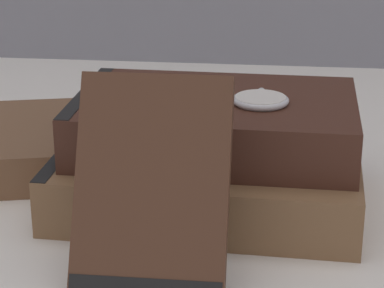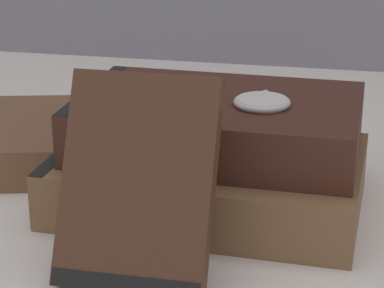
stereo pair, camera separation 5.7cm
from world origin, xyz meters
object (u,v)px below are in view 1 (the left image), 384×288
(book_flat_top, at_px, (209,122))
(pocket_watch, at_px, (261,100))
(book_leaning_front, at_px, (153,192))
(reading_glasses, at_px, (135,137))
(book_flat_bottom, at_px, (201,179))

(book_flat_top, distance_m, pocket_watch, 0.05)
(book_flat_top, xyz_separation_m, pocket_watch, (0.04, -0.01, 0.02))
(book_flat_top, height_order, book_leaning_front, book_leaning_front)
(reading_glasses, bearing_deg, book_flat_bottom, -58.28)
(book_leaning_front, relative_size, reading_glasses, 1.50)
(book_flat_top, bearing_deg, pocket_watch, -14.87)
(book_flat_top, relative_size, pocket_watch, 4.80)
(pocket_watch, distance_m, reading_glasses, 0.22)
(book_flat_top, relative_size, book_leaning_front, 1.66)
(book_flat_bottom, xyz_separation_m, book_leaning_front, (-0.02, -0.12, 0.04))
(book_flat_bottom, bearing_deg, book_flat_top, 73.73)
(book_leaning_front, height_order, reading_glasses, book_leaning_front)
(book_leaning_front, bearing_deg, reading_glasses, 103.02)
(book_flat_top, bearing_deg, book_leaning_front, -98.65)
(book_flat_bottom, height_order, book_flat_top, book_flat_top)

